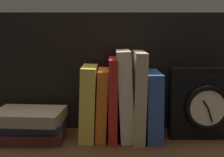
# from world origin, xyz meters

# --- Properties ---
(ground_plane) EXTENTS (0.77, 0.26, 0.03)m
(ground_plane) POSITION_xyz_m (0.00, 0.00, -0.01)
(ground_plane) COLOR #4C2D19
(back_panel) EXTENTS (0.77, 0.01, 0.32)m
(back_panel) POSITION_xyz_m (0.00, 0.13, 0.16)
(back_panel) COLOR black
(back_panel) RESTS_ON ground_plane
(book_yellow_seinlanguage) EXTENTS (0.04, 0.14, 0.19)m
(book_yellow_seinlanguage) POSITION_xyz_m (-0.07, 0.04, 0.09)
(book_yellow_seinlanguage) COLOR gold
(book_yellow_seinlanguage) RESTS_ON ground_plane
(book_orange_pandolfini) EXTENTS (0.03, 0.12, 0.18)m
(book_orange_pandolfini) POSITION_xyz_m (-0.04, 0.04, 0.09)
(book_orange_pandolfini) COLOR orange
(book_orange_pandolfini) RESTS_ON ground_plane
(book_red_requiem) EXTENTS (0.02, 0.15, 0.21)m
(book_red_requiem) POSITION_xyz_m (-0.01, 0.04, 0.10)
(book_red_requiem) COLOR red
(book_red_requiem) RESTS_ON ground_plane
(book_cream_twain) EXTENTS (0.05, 0.13, 0.23)m
(book_cream_twain) POSITION_xyz_m (0.02, 0.04, 0.11)
(book_cream_twain) COLOR beige
(book_cream_twain) RESTS_ON ground_plane
(book_tan_shortstories) EXTENTS (0.03, 0.16, 0.22)m
(book_tan_shortstories) POSITION_xyz_m (0.05, 0.04, 0.11)
(book_tan_shortstories) COLOR tan
(book_tan_shortstories) RESTS_ON ground_plane
(book_blue_modern) EXTENTS (0.04, 0.15, 0.17)m
(book_blue_modern) POSITION_xyz_m (0.09, 0.04, 0.09)
(book_blue_modern) COLOR #2D4C8E
(book_blue_modern) RESTS_ON ground_plane
(framed_clock) EXTENTS (0.18, 0.06, 0.18)m
(framed_clock) POSITION_xyz_m (0.23, 0.04, 0.09)
(framed_clock) COLOR black
(framed_clock) RESTS_ON ground_plane
(book_stack_side) EXTENTS (0.18, 0.15, 0.08)m
(book_stack_side) POSITION_xyz_m (-0.22, 0.02, 0.04)
(book_stack_side) COLOR #471E19
(book_stack_side) RESTS_ON ground_plane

